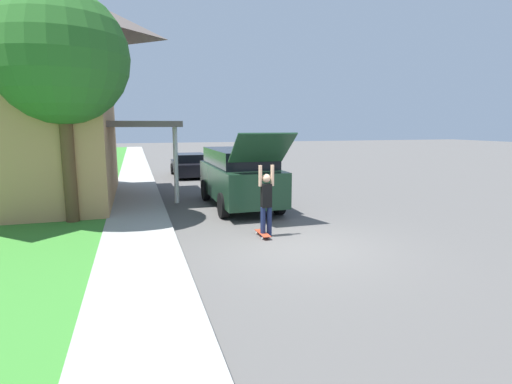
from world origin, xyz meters
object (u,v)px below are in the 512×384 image
Objects in this scene: car_down_street at (190,165)px; skateboarder at (266,200)px; lawn_tree_near at (61,58)px; skateboard at (263,233)px; suv_parked at (239,176)px.

skateboarder is (0.18, -13.06, 0.33)m from car_down_street.
lawn_tree_near is 8.01× the size of skateboard.
suv_parked is 3.99m from skateboarder.
skateboard is at bearing -95.63° from suv_parked.
lawn_tree_near is 1.11× the size of suv_parked.
skateboarder reaches higher than skateboard.
car_down_street is at bearing 93.09° from suv_parked.
lawn_tree_near is 1.57× the size of car_down_street.
skateboard is at bearing -30.49° from lawn_tree_near.
suv_parked reaches higher than skateboard.
car_down_street is at bearing 90.44° from skateboard.
car_down_street reaches higher than skateboard.
lawn_tree_near is 6.44m from suv_parked.
skateboarder is (-0.31, -3.98, -0.15)m from suv_parked.
skateboarder reaches higher than car_down_street.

